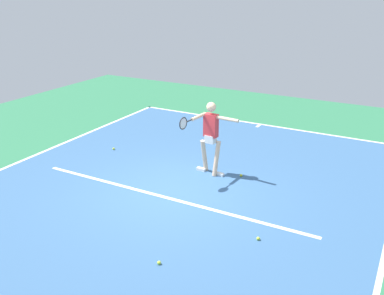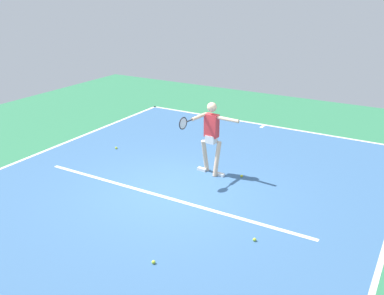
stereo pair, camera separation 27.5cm
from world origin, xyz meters
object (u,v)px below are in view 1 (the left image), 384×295
tennis_ball_by_baseline (114,149)px  tennis_ball_far_corner (258,239)px  tennis_ball_centre_court (241,175)px  tennis_ball_near_player (159,263)px  tennis_player (210,133)px

tennis_ball_by_baseline → tennis_ball_far_corner: 5.83m
tennis_ball_far_corner → tennis_ball_centre_court: same height
tennis_ball_by_baseline → tennis_ball_centre_court: (-3.94, -0.06, 0.00)m
tennis_ball_near_player → tennis_ball_centre_court: bearing=-88.0°
tennis_ball_near_player → tennis_ball_centre_court: 3.98m
tennis_ball_near_player → tennis_player: bearing=-76.4°
tennis_player → tennis_ball_near_player: (-0.91, 3.78, -1.05)m
tennis_player → tennis_ball_near_player: bearing=108.9°
tennis_player → tennis_ball_far_corner: 3.28m
tennis_player → tennis_ball_centre_court: 1.32m
tennis_ball_near_player → tennis_ball_by_baseline: same height
tennis_player → tennis_ball_centre_court: size_ratio=28.14×
tennis_player → tennis_ball_near_player: 4.02m
tennis_ball_near_player → tennis_ball_by_baseline: bearing=-43.8°
tennis_ball_near_player → tennis_ball_far_corner: 1.95m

